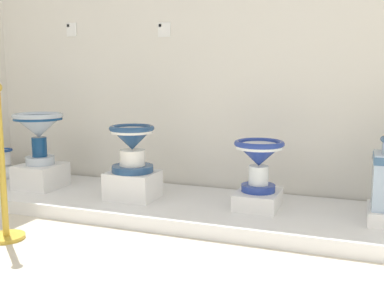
% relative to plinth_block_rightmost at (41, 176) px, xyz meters
% --- Properties ---
extents(wall_back, '(4.48, 0.06, 2.93)m').
position_rel_plinth_block_rightmost_xyz_m(wall_back, '(1.35, 0.55, 1.26)').
color(wall_back, silver).
rests_on(wall_back, ground_plane).
extents(display_platform, '(3.66, 0.93, 0.10)m').
position_rel_plinth_block_rightmost_xyz_m(display_platform, '(1.35, 0.04, -0.15)').
color(display_platform, white).
rests_on(display_platform, ground_plane).
extents(plinth_block_rightmost, '(0.34, 0.36, 0.20)m').
position_rel_plinth_block_rightmost_xyz_m(plinth_block_rightmost, '(0.00, 0.00, 0.00)').
color(plinth_block_rightmost, white).
rests_on(plinth_block_rightmost, display_platform).
extents(antique_toilet_rightmost, '(0.41, 0.41, 0.43)m').
position_rel_plinth_block_rightmost_xyz_m(antique_toilet_rightmost, '(0.00, -0.00, 0.41)').
color(antique_toilet_rightmost, silver).
rests_on(antique_toilet_rightmost, plinth_block_rightmost).
extents(plinth_block_leftmost, '(0.37, 0.31, 0.21)m').
position_rel_plinth_block_rightmost_xyz_m(plinth_block_leftmost, '(0.89, -0.04, 0.01)').
color(plinth_block_leftmost, white).
rests_on(plinth_block_leftmost, display_platform).
extents(antique_toilet_leftmost, '(0.34, 0.34, 0.35)m').
position_rel_plinth_block_rightmost_xyz_m(antique_toilet_leftmost, '(0.89, -0.04, 0.33)').
color(antique_toilet_leftmost, navy).
rests_on(antique_toilet_leftmost, plinth_block_leftmost).
extents(plinth_block_central_ornate, '(0.30, 0.38, 0.12)m').
position_rel_plinth_block_rightmost_xyz_m(plinth_block_central_ornate, '(1.84, 0.07, -0.04)').
color(plinth_block_central_ornate, white).
rests_on(plinth_block_central_ornate, display_platform).
extents(antique_toilet_central_ornate, '(0.36, 0.36, 0.37)m').
position_rel_plinth_block_rightmost_xyz_m(antique_toilet_central_ornate, '(1.84, 0.07, 0.27)').
color(antique_toilet_central_ornate, navy).
rests_on(antique_toilet_central_ornate, plinth_block_central_ornate).
extents(info_placard_first, '(0.10, 0.01, 0.12)m').
position_rel_plinth_block_rightmost_xyz_m(info_placard_first, '(-0.00, 0.52, 1.25)').
color(info_placard_first, white).
extents(info_placard_second, '(0.11, 0.01, 0.12)m').
position_rel_plinth_block_rightmost_xyz_m(info_placard_second, '(0.92, 0.52, 1.22)').
color(info_placard_second, white).
extents(decorative_vase_corner, '(0.23, 0.23, 0.36)m').
position_rel_plinth_block_rightmost_xyz_m(decorative_vase_corner, '(-0.59, 0.22, -0.05)').
color(decorative_vase_corner, navy).
rests_on(decorative_vase_corner, ground_plane).
extents(stanchion_post_near_left, '(0.23, 0.23, 0.99)m').
position_rel_plinth_block_rightmost_xyz_m(stanchion_post_near_left, '(0.41, -0.85, 0.12)').
color(stanchion_post_near_left, gold).
rests_on(stanchion_post_near_left, ground_plane).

